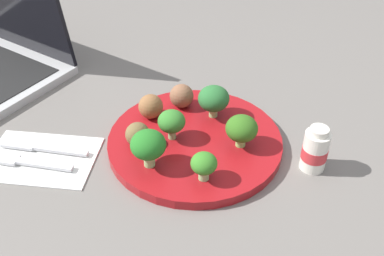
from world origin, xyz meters
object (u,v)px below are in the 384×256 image
Objects in this scene: fork at (28,163)px; knife at (37,147)px; plate at (192,142)px; broccoli_floret_mid_right at (201,164)px; broccoli_floret_mid_left at (145,145)px; yogurt_bottle at (312,150)px; broccoli_floret_back_right at (211,99)px; meatball_mid_left at (148,106)px; meatball_near_rim at (135,134)px; broccoli_floret_far_rim at (239,129)px; napkin at (38,158)px; meatball_back_left at (179,96)px; broccoli_floret_back_left at (169,122)px.

knife is at bearing -97.47° from fork.
plate is 0.10m from broccoli_floret_mid_right.
broccoli_floret_mid_left is 0.25m from yogurt_bottle.
broccoli_floret_mid_right is 0.15m from broccoli_floret_back_right.
meatball_mid_left is (0.09, -0.15, -0.01)m from broccoli_floret_mid_right.
meatball_near_rim is 0.32× the size of fork.
broccoli_floret_far_rim is (-0.07, 0.02, 0.04)m from plate.
plate is 0.08m from broccoli_floret_far_rim.
plate is at bearing -136.34° from broccoli_floret_mid_left.
napkin is (0.25, -0.06, -0.04)m from broccoli_floret_mid_right.
meatball_back_left is at bearing -121.98° from meatball_near_rim.
broccoli_floret_mid_right reaches higher than plate.
napkin is at bearing 9.67° from broccoli_floret_back_left.
broccoli_floret_back_left reaches higher than fork.
broccoli_floret_back_right is 0.06m from meatball_back_left.
broccoli_floret_back_left is (0.04, 0.00, 0.04)m from plate.
broccoli_floret_back_left is at bearing 81.67° from meatball_back_left.
napkin is at bearing 29.01° from meatball_mid_left.
napkin is (0.24, 0.04, -0.01)m from plate.
knife is at bearing 23.11° from meatball_mid_left.
broccoli_floret_back_right is 0.33× the size of napkin.
broccoli_floret_back_left is 1.13× the size of broccoli_floret_mid_right.
broccoli_floret_back_left is 1.21× the size of meatball_back_left.
broccoli_floret_far_rim is at bearing 179.75° from knife.
broccoli_floret_mid_right is at bearing 160.68° from broccoli_floret_mid_left.
broccoli_floret_back_left is at bearing -170.33° from napkin.
yogurt_bottle is at bearing 167.12° from broccoli_floret_back_left.
meatball_mid_left is at bearing 1.44° from broccoli_floret_back_right.
broccoli_floret_far_rim is at bearing 166.36° from plate.
meatball_mid_left is at bearing -86.64° from broccoli_floret_mid_left.
broccoli_floret_back_right is at bearing -62.26° from broccoli_floret_far_rim.
broccoli_floret_mid_right is 1.07× the size of meatball_back_left.
broccoli_floret_back_right is 0.39× the size of knife.
broccoli_floret_mid_left is at bearing 93.36° from meatball_mid_left.
meatball_mid_left is 0.55× the size of yogurt_bottle.
broccoli_floret_back_right reaches higher than meatball_near_rim.
knife is at bearing -15.10° from broccoli_floret_mid_left.
knife is (0.22, 0.11, -0.03)m from meatball_back_left.
napkin is at bearing 3.25° from broccoli_floret_far_rim.
meatball_near_rim is (0.05, 0.02, -0.01)m from broccoli_floret_back_left.
fork is 1.61× the size of yogurt_bottle.
broccoli_floret_mid_left is 1.06× the size of broccoli_floret_back_right.
meatball_mid_left is at bearing -59.73° from broccoli_floret_mid_right.
yogurt_bottle is at bearing 172.81° from meatball_near_rim.
broccoli_floret_far_rim is 0.94× the size of broccoli_floret_back_right.
broccoli_floret_back_right is at bearing -138.25° from broccoli_floret_back_left.
meatball_near_rim is 0.51× the size of yogurt_bottle.
meatball_mid_left is at bearing -150.99° from napkin.
broccoli_floret_mid_right is 0.27m from knife.
broccoli_floret_mid_right is 0.31× the size of knife.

